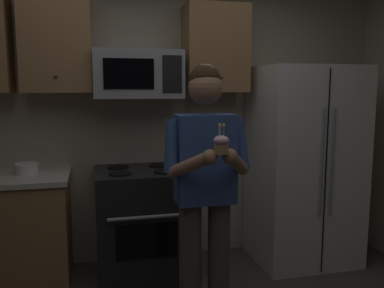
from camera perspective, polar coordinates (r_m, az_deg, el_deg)
The scene contains 8 objects.
wall_back at distance 3.81m, azimuth -5.73°, elevation 3.22°, with size 4.40×0.10×2.60m, color #B7AD99.
oven_range at distance 3.58m, azimuth -7.08°, elevation -10.85°, with size 0.76×0.70×0.93m.
microwave at distance 3.51m, azimuth -7.66°, elevation 9.66°, with size 0.74×0.41×0.40m.
refrigerator at distance 3.88m, azimuth 15.46°, elevation -2.89°, with size 0.90×0.75×1.80m.
cabinet_row_upper at distance 3.56m, azimuth -17.31°, elevation 13.06°, with size 2.78×0.36×0.76m.
bowl_large_white at distance 3.54m, azimuth -22.20°, elevation -3.16°, with size 0.19×0.19×0.09m.
person at distance 2.67m, azimuth 1.90°, elevation -5.40°, with size 0.60×0.48×1.76m.
cupcake at distance 2.30m, azimuth 4.12°, elevation -0.00°, with size 0.09×0.09×0.17m.
Camera 1 is at (-0.52, -2.01, 1.61)m, focal length 37.94 mm.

